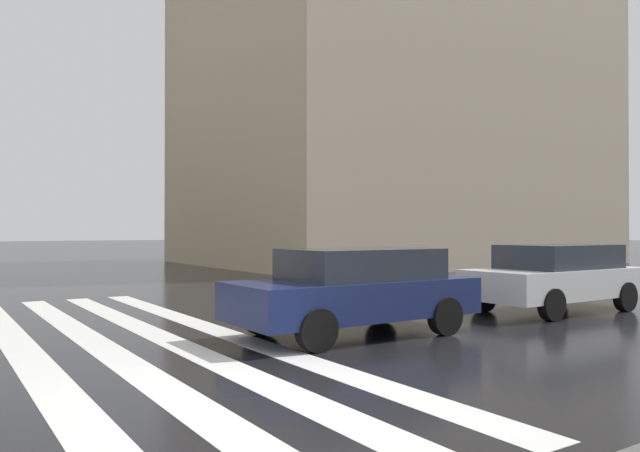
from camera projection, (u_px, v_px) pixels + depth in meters
The scene contains 4 objects.
ground_plane at pixel (247, 402), 5.95m from camera, with size 220.00×220.00×0.00m, color black.
haussmann_block_corner at pixel (392, 77), 33.11m from camera, with size 15.06×20.58×20.93m.
car_navy at pixel (356, 289), 9.80m from camera, with size 1.85×4.10×1.41m.
car_white at pixel (556, 276), 12.71m from camera, with size 1.85×4.10×1.41m.
Camera 1 is at (-5.38, 2.67, 1.69)m, focal length 33.69 mm.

